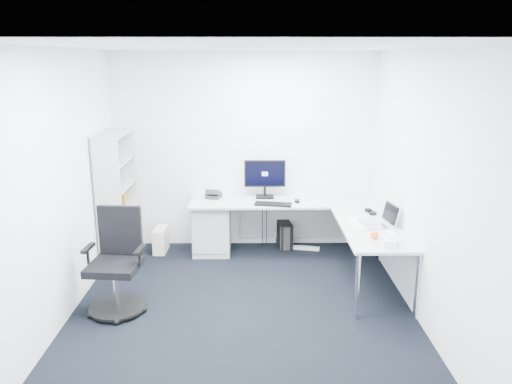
{
  "coord_description": "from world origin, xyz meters",
  "views": [
    {
      "loc": [
        0.1,
        -4.71,
        2.6
      ],
      "look_at": [
        0.15,
        1.05,
        1.05
      ],
      "focal_mm": 35.0,
      "sensor_mm": 36.0,
      "label": 1
    }
  ],
  "objects_px": {
    "l_desk": "(287,235)",
    "laptop": "(373,215)",
    "monitor": "(265,178)",
    "bookshelf": "(117,199)",
    "task_chair": "(114,263)"
  },
  "relations": [
    {
      "from": "task_chair",
      "to": "monitor",
      "type": "relative_size",
      "value": 1.96
    },
    {
      "from": "bookshelf",
      "to": "l_desk",
      "type": "bearing_deg",
      "value": -1.32
    },
    {
      "from": "l_desk",
      "to": "laptop",
      "type": "xyz_separation_m",
      "value": [
        0.93,
        -0.7,
        0.5
      ]
    },
    {
      "from": "monitor",
      "to": "task_chair",
      "type": "bearing_deg",
      "value": -131.61
    },
    {
      "from": "l_desk",
      "to": "task_chair",
      "type": "relative_size",
      "value": 2.34
    },
    {
      "from": "l_desk",
      "to": "task_chair",
      "type": "xyz_separation_m",
      "value": [
        -1.88,
        -1.32,
        0.17
      ]
    },
    {
      "from": "bookshelf",
      "to": "monitor",
      "type": "relative_size",
      "value": 3.05
    },
    {
      "from": "bookshelf",
      "to": "task_chair",
      "type": "bearing_deg",
      "value": -77.62
    },
    {
      "from": "l_desk",
      "to": "bookshelf",
      "type": "distance_m",
      "value": 2.23
    },
    {
      "from": "l_desk",
      "to": "bookshelf",
      "type": "xyz_separation_m",
      "value": [
        -2.17,
        0.05,
        0.48
      ]
    },
    {
      "from": "bookshelf",
      "to": "laptop",
      "type": "height_order",
      "value": "bookshelf"
    },
    {
      "from": "laptop",
      "to": "task_chair",
      "type": "bearing_deg",
      "value": -177.98
    },
    {
      "from": "l_desk",
      "to": "bookshelf",
      "type": "relative_size",
      "value": 1.5
    },
    {
      "from": "l_desk",
      "to": "monitor",
      "type": "relative_size",
      "value": 4.59
    },
    {
      "from": "laptop",
      "to": "bookshelf",
      "type": "bearing_deg",
      "value": 156.09
    }
  ]
}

